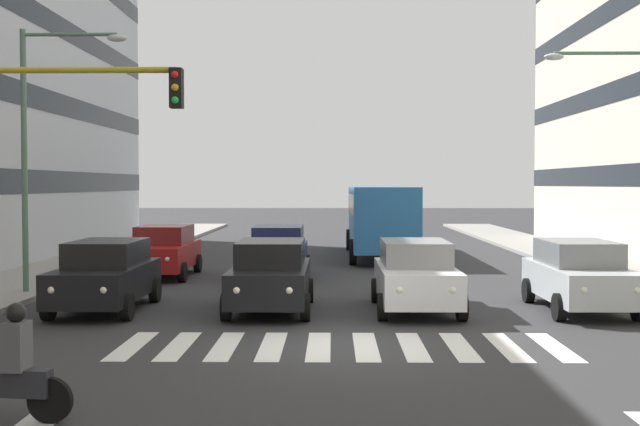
# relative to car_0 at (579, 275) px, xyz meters

# --- Properties ---
(ground_plane) EXTENTS (180.00, 180.00, 0.00)m
(ground_plane) POSITION_rel_car_0_xyz_m (5.86, 4.43, -0.89)
(ground_plane) COLOR #2D2D30
(crosswalk_markings) EXTENTS (8.55, 2.80, 0.01)m
(crosswalk_markings) POSITION_rel_car_0_xyz_m (5.86, 4.43, -0.88)
(crosswalk_markings) COLOR silver
(crosswalk_markings) RESTS_ON ground_plane
(car_0) EXTENTS (2.02, 4.44, 1.72)m
(car_0) POSITION_rel_car_0_xyz_m (0.00, 0.00, 0.00)
(car_0) COLOR #B2B7BC
(car_0) RESTS_ON ground_plane
(car_1) EXTENTS (2.02, 4.44, 1.72)m
(car_1) POSITION_rel_car_0_xyz_m (4.01, 0.04, 0.00)
(car_1) COLOR silver
(car_1) RESTS_ON ground_plane
(car_2) EXTENTS (2.02, 4.44, 1.72)m
(car_2) POSITION_rel_car_0_xyz_m (7.57, 0.11, 0.00)
(car_2) COLOR black
(car_2) RESTS_ON ground_plane
(car_3) EXTENTS (2.02, 4.44, 1.72)m
(car_3) POSITION_rel_car_0_xyz_m (11.63, 0.12, 0.00)
(car_3) COLOR black
(car_3) RESTS_ON ground_plane
(car_row2_0) EXTENTS (2.02, 4.44, 1.72)m
(car_row2_0) POSITION_rel_car_0_xyz_m (11.72, -7.14, 0.00)
(car_row2_0) COLOR maroon
(car_row2_0) RESTS_ON ground_plane
(car_row2_1) EXTENTS (2.02, 4.44, 1.72)m
(car_row2_1) POSITION_rel_car_0_xyz_m (7.86, -6.93, 0.00)
(car_row2_1) COLOR navy
(car_row2_1) RESTS_ON ground_plane
(bus_behind_traffic) EXTENTS (2.78, 10.50, 3.00)m
(bus_behind_traffic) POSITION_rel_car_0_xyz_m (4.01, -14.91, 0.97)
(bus_behind_traffic) COLOR #286BAD
(bus_behind_traffic) RESTS_ON ground_plane
(motorcycle_with_rider) EXTENTS (1.70, 0.39, 1.57)m
(motorcycle_with_rider) POSITION_rel_car_0_xyz_m (10.24, 9.42, -0.24)
(motorcycle_with_rider) COLOR black
(motorcycle_with_rider) RESTS_ON ground_plane
(traffic_light_gantry) EXTENTS (4.71, 0.36, 5.50)m
(traffic_light_gantry) POSITION_rel_car_0_xyz_m (12.18, 4.34, 2.84)
(traffic_light_gantry) COLOR #AD991E
(traffic_light_gantry) RESTS_ON ground_plane
(street_lamp_left) EXTENTS (3.03, 0.28, 6.78)m
(street_lamp_left) POSITION_rel_car_0_xyz_m (-2.30, -3.01, 3.45)
(street_lamp_left) COLOR #4C6B56
(street_lamp_left) RESTS_ON sidewalk_left
(street_lamp_right) EXTENTS (2.95, 0.28, 7.21)m
(street_lamp_right) POSITION_rel_car_0_xyz_m (14.07, -2.30, 3.67)
(street_lamp_right) COLOR #4C6B56
(street_lamp_right) RESTS_ON sidewalk_right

